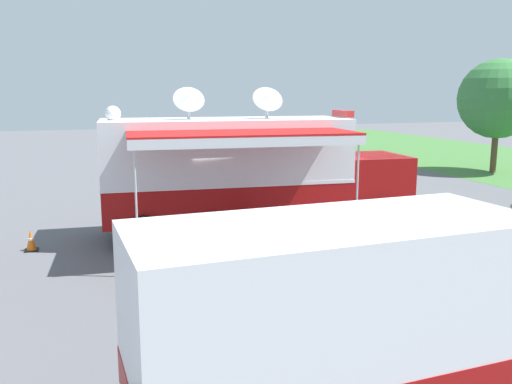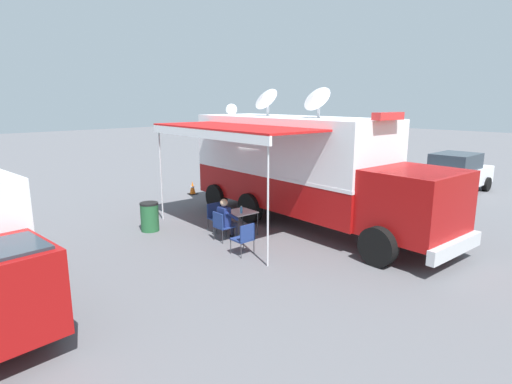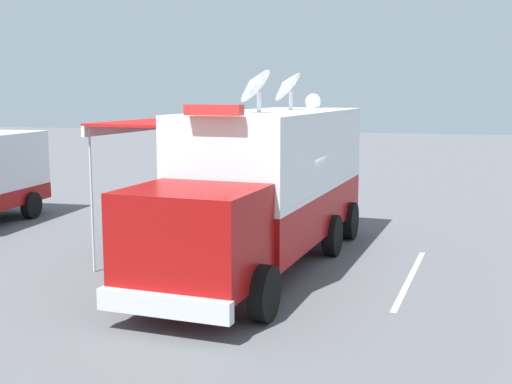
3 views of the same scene
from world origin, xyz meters
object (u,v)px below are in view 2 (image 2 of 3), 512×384
water_bottle (241,210)px  car_behind_truck (455,173)px  folding_table (241,213)px  seated_responder (227,218)px  folding_chair_spare_by_truck (245,237)px  traffic_cone (193,188)px  trash_bin (150,217)px  folding_chair_beside_table (216,215)px  folding_chair_at_table (221,224)px  command_truck (304,166)px

water_bottle → car_behind_truck: car_behind_truck is taller
folding_table → water_bottle: size_ratio=3.84×
folding_table → seated_responder: size_ratio=0.69×
folding_chair_spare_by_truck → traffic_cone: bearing=-115.9°
water_bottle → folding_chair_spare_by_truck: 1.60m
trash_bin → car_behind_truck: (-12.68, 4.47, 0.42)m
car_behind_truck → water_bottle: bearing=-10.4°
traffic_cone → car_behind_truck: size_ratio=0.14×
seated_responder → traffic_cone: 6.47m
folding_chair_beside_table → folding_chair_spare_by_truck: size_ratio=1.00×
folding_chair_at_table → folding_chair_spare_by_truck: bearing=76.9°
seated_responder → car_behind_truck: bearing=169.6°
folding_chair_at_table → trash_bin: 2.54m
folding_chair_at_table → folding_chair_spare_by_truck: 1.35m
traffic_cone → car_behind_truck: car_behind_truck is taller
folding_table → folding_chair_spare_by_truck: (1.11, 1.37, -0.16)m
folding_table → seated_responder: 0.62m
command_truck → seated_responder: bearing=-10.5°
command_truck → folding_chair_beside_table: 3.25m
folding_table → folding_chair_beside_table: size_ratio=0.99×
folding_chair_spare_by_truck → traffic_cone: 7.85m
seated_responder → folding_table: bearing=-173.4°
command_truck → water_bottle: 2.65m
seated_responder → folding_chair_at_table: bearing=-4.4°
command_truck → seated_responder: (2.86, -0.53, -1.30)m
folding_chair_at_table → traffic_cone: (-3.12, -5.74, -0.23)m
water_bottle → folding_chair_spare_by_truck: water_bottle is taller
folding_chair_beside_table → folding_chair_spare_by_truck: (0.83, 2.22, 0.00)m
folding_chair_at_table → folding_chair_beside_table: size_ratio=1.00×
traffic_cone → car_behind_truck: bearing=137.5°
folding_table → trash_bin: trash_bin is taller
folding_chair_beside_table → traffic_cone: bearing=-118.3°
command_truck → folding_chair_at_table: (3.05, -0.55, -1.43)m
folding_chair_at_table → trash_bin: (0.97, -2.35, -0.06)m
folding_chair_beside_table → trash_bin: (1.50, -1.44, -0.06)m
folding_chair_spare_by_truck → car_behind_truck: (-12.01, 0.81, 0.37)m
command_truck → trash_bin: bearing=-35.7°
trash_bin → folding_table: bearing=127.7°
seated_responder → traffic_cone: bearing=-117.0°
folding_table → folding_chair_spare_by_truck: size_ratio=0.99×
folding_chair_at_table → folding_chair_spare_by_truck: size_ratio=1.00×
command_truck → traffic_cone: (-0.08, -6.28, -1.67)m
water_bottle → car_behind_truck: size_ratio=0.05×
seated_responder → car_behind_truck: (-11.52, 2.11, 0.23)m
command_truck → folding_chair_spare_by_truck: size_ratio=11.09×
water_bottle → car_behind_truck: bearing=169.6°
command_truck → folding_table: (2.25, -0.60, -1.27)m
trash_bin → car_behind_truck: size_ratio=0.22×
traffic_cone → folding_chair_at_table: bearing=61.4°
folding_chair_beside_table → traffic_cone: 5.49m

